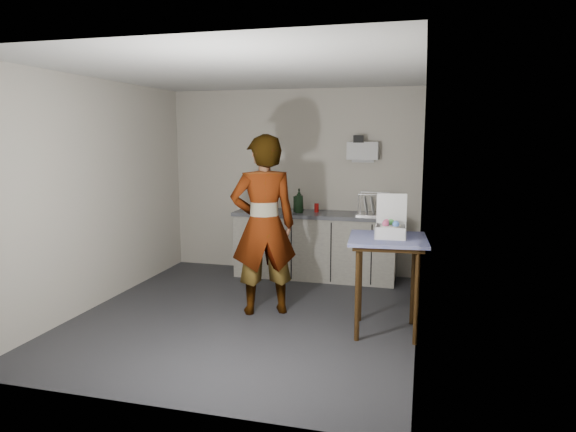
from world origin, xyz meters
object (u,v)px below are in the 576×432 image
(dark_bottle, at_px, (296,204))
(standing_man, at_px, (264,225))
(soap_bottle, at_px, (299,201))
(bakery_box, at_px, (391,228))
(soda_can, at_px, (316,208))
(dish_rack, at_px, (373,210))
(side_table, at_px, (388,250))
(paper_towel, at_px, (257,202))
(kitchen_counter, at_px, (315,247))

(dark_bottle, bearing_deg, standing_man, -89.11)
(soap_bottle, height_order, bakery_box, bakery_box)
(soda_can, height_order, dish_rack, dish_rack)
(dark_bottle, bearing_deg, soap_bottle, -49.55)
(side_table, distance_m, bakery_box, 0.22)
(soap_bottle, relative_size, dark_bottle, 1.53)
(dish_rack, bearing_deg, paper_towel, 179.83)
(standing_man, xyz_separation_m, soda_can, (0.25, 1.62, -0.02))
(paper_towel, bearing_deg, dark_bottle, 2.50)
(soap_bottle, distance_m, bakery_box, 2.14)
(soda_can, distance_m, dark_bottle, 0.29)
(dark_bottle, bearing_deg, dish_rack, -1.55)
(standing_man, height_order, dish_rack, standing_man)
(kitchen_counter, bearing_deg, standing_man, -99.32)
(kitchen_counter, bearing_deg, paper_towel, -177.64)
(soda_can, bearing_deg, dish_rack, -7.59)
(dish_rack, bearing_deg, standing_man, -124.42)
(paper_towel, bearing_deg, soap_bottle, -4.91)
(paper_towel, bearing_deg, standing_man, -69.25)
(standing_man, bearing_deg, soda_can, -124.91)
(standing_man, distance_m, dark_bottle, 1.55)
(dark_bottle, distance_m, dish_rack, 1.07)
(side_table, distance_m, dark_bottle, 2.27)
(side_table, bearing_deg, kitchen_counter, 116.80)
(kitchen_counter, xyz_separation_m, soap_bottle, (-0.21, -0.09, 0.65))
(side_table, bearing_deg, soap_bottle, 122.86)
(standing_man, bearing_deg, dark_bottle, -115.14)
(standing_man, height_order, dark_bottle, standing_man)
(dark_bottle, bearing_deg, bakery_box, -51.45)
(side_table, xyz_separation_m, bakery_box, (0.02, 0.03, 0.22))
(dark_bottle, bearing_deg, soda_can, 15.32)
(soda_can, height_order, paper_towel, paper_towel)
(soda_can, bearing_deg, bakery_box, -58.52)
(paper_towel, bearing_deg, bakery_box, -41.59)
(soap_bottle, bearing_deg, kitchen_counter, 22.26)
(soap_bottle, xyz_separation_m, bakery_box, (1.33, -1.68, -0.02))
(side_table, relative_size, soda_can, 8.33)
(kitchen_counter, relative_size, side_table, 2.32)
(soap_bottle, height_order, dark_bottle, soap_bottle)
(dish_rack, relative_size, bakery_box, 1.03)
(dish_rack, bearing_deg, soap_bottle, -177.22)
(side_table, height_order, dish_rack, dish_rack)
(side_table, xyz_separation_m, paper_towel, (-1.93, 1.77, 0.19))
(standing_man, relative_size, dark_bottle, 9.07)
(soap_bottle, distance_m, paper_towel, 0.62)
(paper_towel, xyz_separation_m, bakery_box, (1.95, -1.73, 0.03))
(standing_man, xyz_separation_m, dark_bottle, (-0.02, 1.55, 0.03))
(soda_can, xyz_separation_m, dark_bottle, (-0.28, -0.08, 0.05))
(dish_rack, bearing_deg, soda_can, 172.41)
(soap_bottle, bearing_deg, dark_bottle, 130.45)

